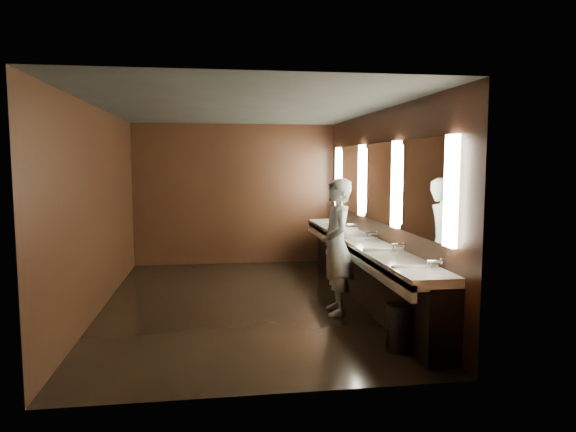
# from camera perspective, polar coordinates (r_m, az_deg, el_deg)

# --- Properties ---
(floor) EXTENTS (6.00, 6.00, 0.00)m
(floor) POSITION_cam_1_polar(r_m,az_deg,el_deg) (7.61, -4.82, -9.60)
(floor) COLOR black
(floor) RESTS_ON ground
(ceiling) EXTENTS (4.00, 6.00, 0.02)m
(ceiling) POSITION_cam_1_polar(r_m,az_deg,el_deg) (7.37, -5.02, 11.86)
(ceiling) COLOR #2D2D2B
(ceiling) RESTS_ON wall_back
(wall_back) EXTENTS (4.00, 0.02, 2.80)m
(wall_back) POSITION_cam_1_polar(r_m,az_deg,el_deg) (10.35, -5.90, 2.40)
(wall_back) COLOR black
(wall_back) RESTS_ON floor
(wall_front) EXTENTS (4.00, 0.02, 2.80)m
(wall_front) POSITION_cam_1_polar(r_m,az_deg,el_deg) (4.39, -2.60, -2.45)
(wall_front) COLOR black
(wall_front) RESTS_ON floor
(wall_left) EXTENTS (0.02, 6.00, 2.80)m
(wall_left) POSITION_cam_1_polar(r_m,az_deg,el_deg) (7.52, -20.32, 0.71)
(wall_left) COLOR black
(wall_left) RESTS_ON floor
(wall_right) EXTENTS (0.02, 6.00, 2.80)m
(wall_right) POSITION_cam_1_polar(r_m,az_deg,el_deg) (7.74, 10.03, 1.13)
(wall_right) COLOR black
(wall_right) RESTS_ON floor
(sink_counter) EXTENTS (0.55, 5.40, 1.01)m
(sink_counter) POSITION_cam_1_polar(r_m,az_deg,el_deg) (7.81, 8.46, -5.51)
(sink_counter) COLOR black
(sink_counter) RESTS_ON floor
(mirror_band) EXTENTS (0.06, 5.03, 1.15)m
(mirror_band) POSITION_cam_1_polar(r_m,az_deg,el_deg) (7.71, 9.94, 3.72)
(mirror_band) COLOR white
(mirror_band) RESTS_ON wall_right
(person) EXTENTS (0.47, 0.69, 1.83)m
(person) POSITION_cam_1_polar(r_m,az_deg,el_deg) (6.93, 5.43, -3.40)
(person) COLOR #91ABD9
(person) RESTS_ON floor
(trash_bin) EXTENTS (0.36, 0.36, 0.52)m
(trash_bin) POSITION_cam_1_polar(r_m,az_deg,el_deg) (5.82, 12.55, -12.01)
(trash_bin) COLOR black
(trash_bin) RESTS_ON floor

